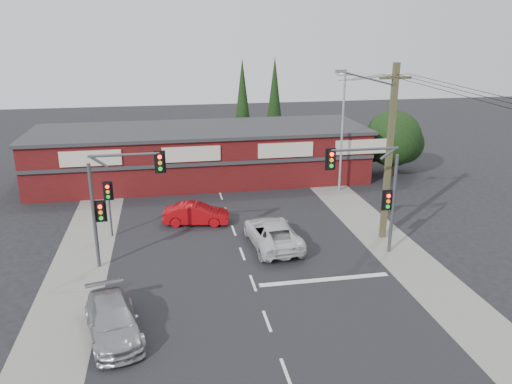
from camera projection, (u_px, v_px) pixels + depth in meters
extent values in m
plane|color=black|center=(249.00, 272.00, 25.17)|extent=(120.00, 120.00, 0.00)
cube|color=black|center=(235.00, 234.00, 29.84)|extent=(14.00, 70.00, 0.01)
cube|color=gray|center=(87.00, 244.00, 28.38)|extent=(3.00, 70.00, 0.02)
cube|color=gray|center=(369.00, 224.00, 31.30)|extent=(3.00, 70.00, 0.02)
cube|color=silver|center=(324.00, 280.00, 24.36)|extent=(6.50, 0.35, 0.01)
imported|color=silver|center=(273.00, 233.00, 28.04)|extent=(2.79, 5.50, 1.49)
imported|color=#9A9D9F|center=(113.00, 320.00, 19.75)|extent=(2.90, 4.97, 1.35)
imported|color=#A30A0F|center=(196.00, 214.00, 31.19)|extent=(4.24, 2.10, 1.34)
cube|color=silver|center=(286.00, 373.00, 17.76)|extent=(0.12, 1.60, 0.01)
cube|color=silver|center=(267.00, 321.00, 20.90)|extent=(0.12, 1.60, 0.01)
cube|color=silver|center=(253.00, 283.00, 24.04)|extent=(0.12, 1.60, 0.01)
cube|color=silver|center=(242.00, 254.00, 27.18)|extent=(0.12, 1.60, 0.01)
cube|color=silver|center=(234.00, 230.00, 30.33)|extent=(0.12, 1.60, 0.01)
cube|color=silver|center=(227.00, 212.00, 33.47)|extent=(0.12, 1.60, 0.01)
cube|color=silver|center=(221.00, 196.00, 36.61)|extent=(0.12, 1.60, 0.01)
cube|color=silver|center=(216.00, 183.00, 39.75)|extent=(0.12, 1.60, 0.01)
cube|color=#440D0F|center=(201.00, 155.00, 40.27)|extent=(26.00, 8.00, 4.00)
cube|color=#2D2D30|center=(200.00, 129.00, 39.62)|extent=(26.40, 8.40, 0.25)
cube|color=beige|center=(91.00, 158.00, 34.77)|extent=(4.20, 0.12, 1.10)
cube|color=beige|center=(191.00, 154.00, 35.97)|extent=(4.20, 0.12, 1.10)
cube|color=beige|center=(286.00, 150.00, 37.18)|extent=(4.20, 0.12, 1.10)
cube|color=beige|center=(362.00, 147.00, 38.21)|extent=(4.20, 0.12, 1.10)
cube|color=#2D2D30|center=(206.00, 164.00, 36.35)|extent=(26.00, 0.15, 0.25)
cylinder|color=#2D2116|center=(390.00, 166.00, 41.41)|extent=(0.50, 0.50, 1.80)
sphere|color=black|center=(393.00, 138.00, 40.70)|extent=(4.60, 4.60, 4.60)
sphere|color=black|center=(404.00, 143.00, 42.11)|extent=(3.40, 3.40, 3.40)
sphere|color=black|center=(370.00, 146.00, 42.06)|extent=(2.80, 2.80, 2.80)
cylinder|color=#2D2116|center=(243.00, 146.00, 47.90)|extent=(0.24, 0.24, 2.00)
cone|color=black|center=(243.00, 99.00, 46.51)|extent=(1.80, 1.80, 7.50)
cylinder|color=#2D2116|center=(274.00, 140.00, 50.37)|extent=(0.24, 0.24, 2.00)
cone|color=black|center=(275.00, 95.00, 48.98)|extent=(1.80, 1.80, 7.50)
cylinder|color=#47494C|center=(94.00, 217.00, 24.90)|extent=(0.18, 0.18, 5.50)
cylinder|color=#47494C|center=(124.00, 155.00, 24.23)|extent=(3.40, 0.14, 0.14)
cylinder|color=#47494C|center=(99.00, 162.00, 24.12)|extent=(0.82, 0.14, 0.63)
cube|color=black|center=(160.00, 162.00, 24.66)|extent=(0.32, 0.22, 0.95)
cube|color=black|center=(160.00, 162.00, 24.73)|extent=(0.55, 0.04, 1.15)
cylinder|color=#FF0C07|center=(160.00, 157.00, 24.45)|extent=(0.20, 0.06, 0.20)
cylinder|color=orange|center=(160.00, 163.00, 24.54)|extent=(0.20, 0.06, 0.20)
cylinder|color=#0CE526|center=(160.00, 169.00, 24.63)|extent=(0.20, 0.06, 0.20)
cube|color=black|center=(101.00, 212.00, 24.88)|extent=(0.32, 0.22, 0.95)
cube|color=black|center=(101.00, 211.00, 24.95)|extent=(0.55, 0.04, 1.15)
cylinder|color=#FF0C07|center=(100.00, 207.00, 24.67)|extent=(0.20, 0.06, 0.20)
cylinder|color=orange|center=(101.00, 212.00, 24.76)|extent=(0.20, 0.06, 0.20)
cylinder|color=#0CE526|center=(101.00, 218.00, 24.85)|extent=(0.20, 0.06, 0.20)
cylinder|color=#47494C|center=(393.00, 205.00, 26.63)|extent=(0.18, 0.18, 5.50)
cylinder|color=#47494C|center=(365.00, 149.00, 25.36)|extent=(3.60, 0.14, 0.14)
cylinder|color=#47494C|center=(388.00, 154.00, 25.67)|extent=(0.82, 0.14, 0.63)
cube|color=black|center=(331.00, 159.00, 25.19)|extent=(0.32, 0.22, 0.95)
cube|color=black|center=(330.00, 159.00, 25.25)|extent=(0.55, 0.04, 1.15)
cylinder|color=#FF0C07|center=(332.00, 154.00, 24.97)|extent=(0.20, 0.06, 0.20)
cylinder|color=orange|center=(332.00, 160.00, 25.07)|extent=(0.20, 0.06, 0.20)
cylinder|color=#0CE526|center=(331.00, 166.00, 25.16)|extent=(0.20, 0.06, 0.20)
cube|color=black|center=(387.00, 201.00, 26.49)|extent=(0.32, 0.22, 0.95)
cube|color=black|center=(387.00, 200.00, 26.56)|extent=(0.55, 0.04, 1.15)
cylinder|color=#FF0C07|center=(389.00, 196.00, 26.28)|extent=(0.20, 0.06, 0.20)
cylinder|color=orange|center=(388.00, 201.00, 26.37)|extent=(0.20, 0.06, 0.20)
cylinder|color=#0CE526|center=(388.00, 207.00, 26.46)|extent=(0.20, 0.06, 0.20)
cylinder|color=#47494C|center=(110.00, 212.00, 29.08)|extent=(0.12, 0.12, 3.00)
cube|color=black|center=(108.00, 191.00, 28.67)|extent=(0.32, 0.22, 0.95)
cube|color=black|center=(108.00, 191.00, 28.74)|extent=(0.55, 0.04, 1.15)
cylinder|color=#FF0C07|center=(107.00, 187.00, 28.46)|extent=(0.20, 0.06, 0.20)
cylinder|color=orange|center=(108.00, 192.00, 28.55)|extent=(0.20, 0.06, 0.20)
cylinder|color=#0CE526|center=(108.00, 197.00, 28.65)|extent=(0.20, 0.06, 0.20)
cube|color=#4C482A|center=(389.00, 154.00, 27.89)|extent=(0.30, 0.30, 10.00)
cube|color=#4C482A|center=(396.00, 78.00, 26.58)|extent=(1.80, 0.14, 0.14)
cylinder|color=#47494C|center=(368.00, 79.00, 26.17)|extent=(3.23, 0.39, 0.89)
cube|color=slate|center=(341.00, 71.00, 25.63)|extent=(0.55, 0.25, 0.18)
cylinder|color=silver|center=(341.00, 73.00, 25.66)|extent=(0.28, 0.28, 0.05)
cylinder|color=gray|center=(342.00, 132.00, 36.54)|extent=(0.16, 0.16, 9.00)
cube|color=gray|center=(345.00, 75.00, 35.27)|extent=(1.20, 0.10, 0.10)
cylinder|color=black|center=(358.00, 78.00, 30.86)|extent=(0.73, 9.01, 1.22)
cylinder|color=black|center=(501.00, 106.00, 17.10)|extent=(0.32, 20.00, 0.52)
cylinder|color=black|center=(367.00, 78.00, 30.96)|extent=(0.52, 9.00, 1.22)
cylinder|color=black|center=(376.00, 78.00, 31.06)|extent=(0.31, 9.00, 1.22)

